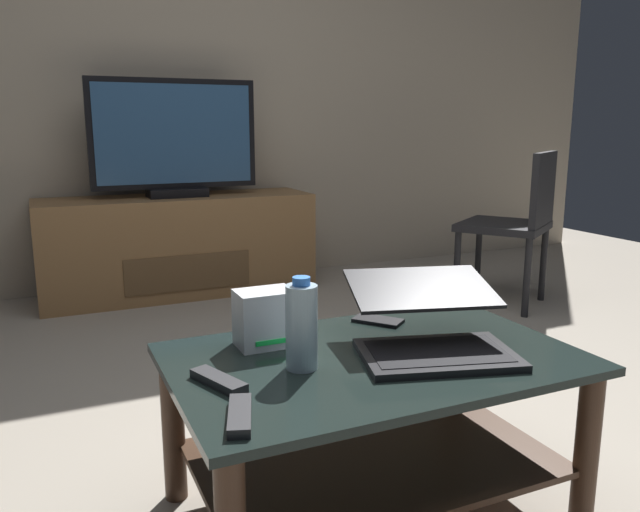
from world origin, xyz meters
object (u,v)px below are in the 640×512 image
object	(u,v)px
router_box	(265,318)
water_bottle_near	(302,326)
laptop	(430,326)
cell_phone	(378,320)
television	(175,141)
dining_chair	(518,219)
coffee_table	(373,406)
soundbar_remote	(218,381)
tv_remote	(240,415)
media_cabinet	(179,245)

from	to	relation	value
router_box	water_bottle_near	xyz separation A→B (m)	(0.03, -0.18, 0.03)
laptop	cell_phone	bearing A→B (deg)	91.56
television	dining_chair	distance (m)	1.98
dining_chair	laptop	xyz separation A→B (m)	(-1.51, -1.38, 0.00)
coffee_table	laptop	distance (m)	0.25
laptop	television	bearing A→B (deg)	93.23
coffee_table	soundbar_remote	distance (m)	0.43
laptop	cell_phone	xyz separation A→B (m)	(-0.01, 0.25, -0.06)
laptop	water_bottle_near	xyz separation A→B (m)	(-0.34, 0.02, 0.04)
water_bottle_near	tv_remote	size ratio (longest dim) A/B	1.38
coffee_table	media_cabinet	distance (m)	2.40
dining_chair	soundbar_remote	distance (m)	2.48
coffee_table	dining_chair	bearing A→B (deg)	39.35
water_bottle_near	tv_remote	world-z (taller)	water_bottle_near
laptop	router_box	distance (m)	0.42
cell_phone	tv_remote	size ratio (longest dim) A/B	0.88
water_bottle_near	dining_chair	bearing A→B (deg)	36.32
dining_chair	water_bottle_near	distance (m)	2.30
cell_phone	soundbar_remote	bearing A→B (deg)	166.14
television	laptop	xyz separation A→B (m)	(0.14, -2.40, -0.41)
cell_phone	soundbar_remote	world-z (taller)	soundbar_remote
water_bottle_near	soundbar_remote	size ratio (longest dim) A/B	1.38
coffee_table	media_cabinet	size ratio (longest dim) A/B	0.64
media_cabinet	television	distance (m)	0.61
soundbar_remote	dining_chair	bearing A→B (deg)	13.34
coffee_table	cell_phone	distance (m)	0.30
television	router_box	xyz separation A→B (m)	(-0.23, -2.20, -0.40)
coffee_table	cell_phone	xyz separation A→B (m)	(0.14, 0.23, 0.14)
television	water_bottle_near	xyz separation A→B (m)	(-0.21, -2.38, -0.37)
water_bottle_near	cell_phone	distance (m)	0.42
television	water_bottle_near	distance (m)	2.42
coffee_table	router_box	size ratio (longest dim) A/B	6.81
router_box	cell_phone	bearing A→B (deg)	7.65
router_box	soundbar_remote	world-z (taller)	router_box
router_box	tv_remote	size ratio (longest dim) A/B	0.92
coffee_table	water_bottle_near	world-z (taller)	water_bottle_near
dining_chair	water_bottle_near	world-z (taller)	dining_chair
coffee_table	laptop	size ratio (longest dim) A/B	2.09
tv_remote	laptop	bearing A→B (deg)	35.91
soundbar_remote	water_bottle_near	bearing A→B (deg)	-16.22
tv_remote	soundbar_remote	size ratio (longest dim) A/B	1.00
television	soundbar_remote	xyz separation A→B (m)	(-0.41, -2.40, -0.46)
router_box	coffee_table	bearing A→B (deg)	-38.76
television	soundbar_remote	bearing A→B (deg)	-99.81
cell_phone	media_cabinet	bearing A→B (deg)	55.03
tv_remote	cell_phone	bearing A→B (deg)	56.47
tv_remote	water_bottle_near	bearing A→B (deg)	61.27
router_box	laptop	bearing A→B (deg)	-29.09
dining_chair	router_box	world-z (taller)	dining_chair
water_bottle_near	cell_phone	world-z (taller)	water_bottle_near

